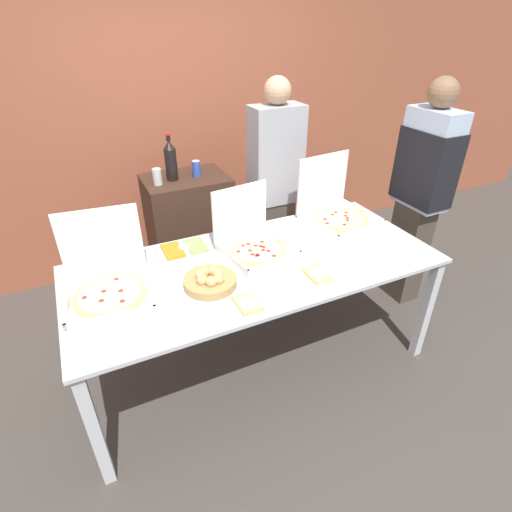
% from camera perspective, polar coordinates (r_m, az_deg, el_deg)
% --- Properties ---
extents(ground_plane, '(16.00, 16.00, 0.00)m').
position_cam_1_polar(ground_plane, '(3.02, -0.00, -14.46)').
color(ground_plane, '#423D38').
extents(brick_wall_behind, '(10.00, 0.06, 2.80)m').
position_cam_1_polar(brick_wall_behind, '(3.79, -11.81, 19.14)').
color(brick_wall_behind, '#9E5138').
rests_on(brick_wall_behind, ground_plane).
extents(buffet_table, '(2.29, 1.00, 0.83)m').
position_cam_1_polar(buffet_table, '(2.53, -0.00, -2.57)').
color(buffet_table, silver).
rests_on(buffet_table, ground_plane).
extents(pizza_box_near_left, '(0.46, 0.47, 0.40)m').
position_cam_1_polar(pizza_box_near_left, '(2.57, -0.39, 2.04)').
color(pizza_box_near_left, white).
rests_on(pizza_box_near_left, buffet_table).
extents(pizza_box_far_left, '(0.49, 0.50, 0.44)m').
position_cam_1_polar(pizza_box_far_left, '(2.32, -20.41, -3.50)').
color(pizza_box_far_left, white).
rests_on(pizza_box_far_left, buffet_table).
extents(pizza_box_near_right, '(0.50, 0.52, 0.45)m').
position_cam_1_polar(pizza_box_near_right, '(3.04, 11.37, 6.42)').
color(pizza_box_near_right, white).
rests_on(pizza_box_near_right, buffet_table).
extents(paper_plate_front_right, '(0.24, 0.24, 0.03)m').
position_cam_1_polar(paper_plate_front_right, '(2.38, 8.70, -2.75)').
color(paper_plate_front_right, white).
rests_on(paper_plate_front_right, buffet_table).
extents(paper_plate_front_center, '(0.21, 0.21, 0.03)m').
position_cam_1_polar(paper_plate_front_center, '(2.13, -1.21, -6.88)').
color(paper_plate_front_center, white).
rests_on(paper_plate_front_center, buffet_table).
extents(veggie_tray, '(0.34, 0.25, 0.05)m').
position_cam_1_polar(veggie_tray, '(2.61, -10.13, 0.79)').
color(veggie_tray, white).
rests_on(veggie_tray, buffet_table).
extents(bread_basket, '(0.30, 0.30, 0.10)m').
position_cam_1_polar(bread_basket, '(2.28, -6.60, -3.45)').
color(bread_basket, tan).
rests_on(bread_basket, buffet_table).
extents(sideboard_podium, '(0.65, 0.48, 1.06)m').
position_cam_1_polar(sideboard_podium, '(3.45, -9.30, 2.71)').
color(sideboard_podium, '#382319').
rests_on(sideboard_podium, ground_plane).
extents(soda_bottle, '(0.09, 0.09, 0.35)m').
position_cam_1_polar(soda_bottle, '(3.15, -12.10, 13.24)').
color(soda_bottle, black).
rests_on(soda_bottle, sideboard_podium).
extents(soda_can_silver, '(0.07, 0.07, 0.12)m').
position_cam_1_polar(soda_can_silver, '(3.11, -13.92, 10.95)').
color(soda_can_silver, silver).
rests_on(soda_can_silver, sideboard_podium).
extents(soda_can_colored, '(0.07, 0.07, 0.12)m').
position_cam_1_polar(soda_can_colored, '(3.22, -8.51, 12.25)').
color(soda_can_colored, '#334CB2').
rests_on(soda_can_colored, sideboard_podium).
extents(person_guest_plaid, '(0.40, 0.22, 1.80)m').
position_cam_1_polar(person_guest_plaid, '(3.24, 2.71, 9.22)').
color(person_guest_plaid, '#473D33').
rests_on(person_guest_plaid, ground_plane).
extents(person_server_vest, '(0.24, 0.42, 1.81)m').
position_cam_1_polar(person_server_vest, '(3.38, 22.59, 9.22)').
color(person_server_vest, '#473D33').
rests_on(person_server_vest, ground_plane).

